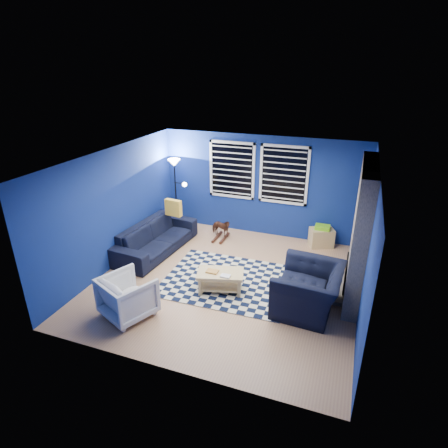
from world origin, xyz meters
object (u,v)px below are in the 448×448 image
at_px(sofa, 156,238).
at_px(coffee_table, 220,277).
at_px(armchair_big, 308,289).
at_px(rocking_horse, 221,228).
at_px(armchair_bent, 128,296).
at_px(floor_lamp, 175,172).
at_px(cabinet, 321,237).
at_px(tv, 367,198).

distance_m(sofa, coffee_table, 2.24).
distance_m(armchair_big, coffee_table, 1.65).
xyz_separation_m(sofa, armchair_big, (3.62, -1.06, 0.07)).
relative_size(sofa, rocking_horse, 4.21).
bearing_deg(armchair_bent, coffee_table, -110.83).
height_order(rocking_horse, floor_lamp, floor_lamp).
distance_m(armchair_bent, cabinet, 4.77).
bearing_deg(cabinet, armchair_big, -112.47).
relative_size(tv, armchair_big, 0.80).
relative_size(sofa, floor_lamp, 1.25).
distance_m(rocking_horse, floor_lamp, 1.81).
xyz_separation_m(armchair_bent, floor_lamp, (-0.90, 3.69, 1.13)).
bearing_deg(coffee_table, tv, 43.99).
height_order(coffee_table, floor_lamp, floor_lamp).
relative_size(armchair_bent, cabinet, 1.29).
bearing_deg(rocking_horse, floor_lamp, 86.95).
height_order(tv, coffee_table, tv).
bearing_deg(floor_lamp, coffee_table, -49.16).
bearing_deg(cabinet, armchair_bent, -150.02).
bearing_deg(sofa, armchair_bent, -156.89).
relative_size(armchair_big, cabinet, 1.97).
bearing_deg(coffee_table, armchair_bent, -135.02).
height_order(sofa, armchair_big, armchair_big).
bearing_deg(tv, rocking_horse, -176.63).
distance_m(armchair_big, armchair_bent, 3.13).
distance_m(tv, armchair_big, 2.69).
xyz_separation_m(tv, armchair_big, (-0.80, -2.37, -0.99)).
bearing_deg(cabinet, sofa, 179.83).
distance_m(sofa, armchair_bent, 2.40).
height_order(sofa, armchair_bent, armchair_bent).
xyz_separation_m(tv, coffee_table, (-2.45, -2.36, -1.10)).
height_order(rocking_horse, cabinet, cabinet).
bearing_deg(tv, coffee_table, -136.01).
xyz_separation_m(armchair_bent, rocking_horse, (0.43, 3.40, -0.07)).
bearing_deg(armchair_bent, sofa, -47.77).
height_order(sofa, floor_lamp, floor_lamp).
height_order(tv, cabinet, tv).
relative_size(cabinet, floor_lamp, 0.35).
relative_size(sofa, coffee_table, 2.38).
xyz_separation_m(tv, floor_lamp, (-4.58, 0.09, 0.11)).
bearing_deg(armchair_big, armchair_bent, -63.66).
relative_size(tv, rocking_horse, 1.83).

